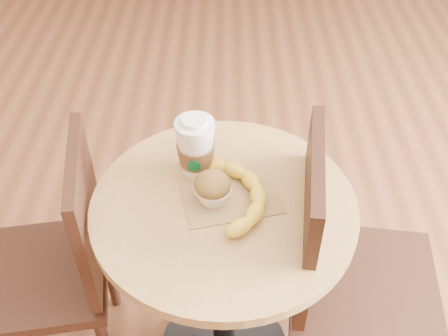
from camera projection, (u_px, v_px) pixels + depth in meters
name	position (u px, v px, depth m)	size (l,w,h in m)	color
cafe_table	(224.00, 259.00, 1.46)	(0.67, 0.67, 0.75)	black
chair_left	(59.00, 262.00, 1.51)	(0.44, 0.44, 0.87)	#331B11
chair_right	(343.00, 272.00, 1.45)	(0.45, 0.45, 0.92)	#331B11
kraft_bag	(230.00, 195.00, 1.32)	(0.24, 0.18, 0.00)	olive
coffee_cup	(196.00, 148.00, 1.34)	(0.10, 0.10, 0.17)	white
muffin	(213.00, 188.00, 1.28)	(0.09, 0.09, 0.08)	silver
banana	(236.00, 195.00, 1.29)	(0.19, 0.29, 0.04)	yellow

